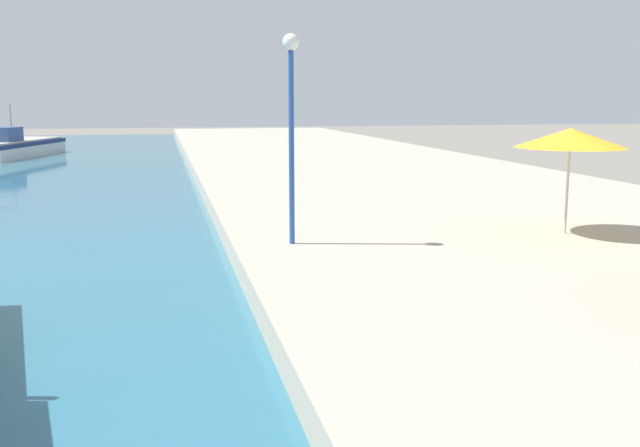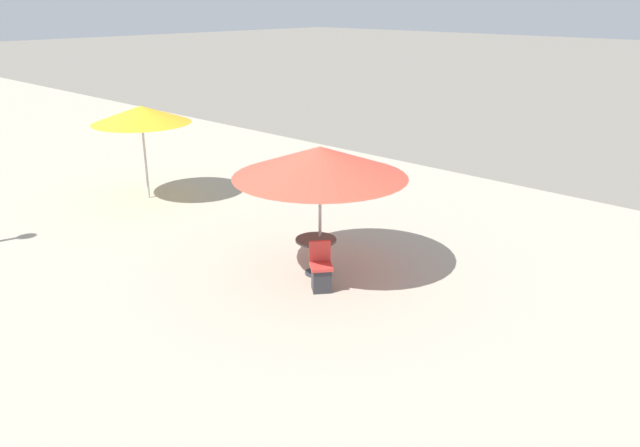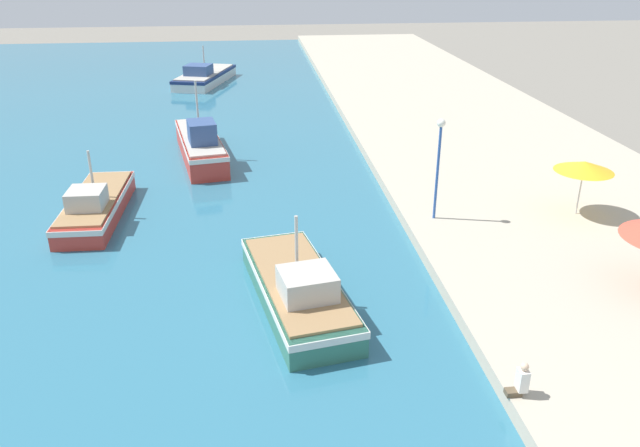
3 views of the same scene
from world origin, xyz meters
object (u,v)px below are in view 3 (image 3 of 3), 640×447
at_px(lamppost, 439,152).
at_px(cafe_umbrella_white, 584,166).
at_px(fishing_boat_mid, 95,205).
at_px(fishing_boat_distant, 205,76).
at_px(fishing_boat_far, 201,144).
at_px(fishing_boat_near, 298,288).
at_px(person_at_quay, 521,381).

bearing_deg(lamppost, cafe_umbrella_white, -1.94).
distance_m(fishing_boat_mid, fishing_boat_distant, 31.30).
distance_m(fishing_boat_far, lamppost, 16.10).
relative_size(fishing_boat_mid, lamppost, 1.66).
relative_size(fishing_boat_near, lamppost, 1.77).
height_order(fishing_boat_near, fishing_boat_far, fishing_boat_far).
bearing_deg(person_at_quay, fishing_boat_near, 132.17).
relative_size(fishing_boat_near, fishing_boat_mid, 1.07).
distance_m(fishing_boat_mid, cafe_umbrella_white, 22.41).
distance_m(cafe_umbrella_white, lamppost, 6.67).
bearing_deg(fishing_boat_near, fishing_boat_mid, 124.24).
bearing_deg(fishing_boat_far, fishing_boat_near, -85.87).
bearing_deg(fishing_boat_far, cafe_umbrella_white, -43.64).
xyz_separation_m(fishing_boat_mid, fishing_boat_distant, (3.24, 31.13, 0.03)).
bearing_deg(fishing_boat_distant, cafe_umbrella_white, -45.03).
bearing_deg(cafe_umbrella_white, fishing_boat_mid, 171.71).
distance_m(fishing_boat_mid, lamppost, 16.02).
distance_m(fishing_boat_far, fishing_boat_distant, 22.81).
bearing_deg(fishing_boat_far, fishing_boat_mid, -128.04).
bearing_deg(fishing_boat_distant, person_at_quay, -60.13).
bearing_deg(fishing_boat_mid, lamppost, -9.95).
bearing_deg(fishing_boat_far, fishing_boat_distant, 82.31).
xyz_separation_m(fishing_boat_distant, person_at_quay, (11.20, -46.18, 0.30)).
xyz_separation_m(fishing_boat_near, lamppost, (6.60, 5.89, 2.94)).
height_order(fishing_boat_near, person_at_quay, fishing_boat_near).
xyz_separation_m(fishing_boat_near, fishing_boat_far, (-4.50, 17.24, 0.24)).
height_order(fishing_boat_near, fishing_boat_distant, fishing_boat_distant).
height_order(cafe_umbrella_white, person_at_quay, cafe_umbrella_white).
bearing_deg(person_at_quay, fishing_boat_mid, 133.82).
height_order(fishing_boat_near, cafe_umbrella_white, fishing_boat_near).
distance_m(fishing_boat_mid, person_at_quay, 20.86).
bearing_deg(fishing_boat_far, lamppost, -56.13).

